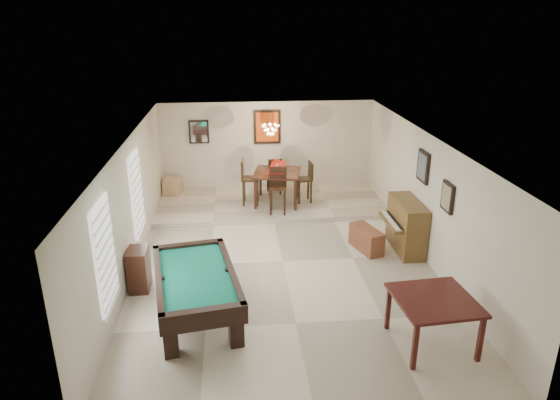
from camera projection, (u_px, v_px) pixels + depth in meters
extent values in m
cube|color=beige|center=(283.00, 262.00, 10.47)|extent=(6.00, 9.00, 0.02)
cube|color=silver|center=(267.00, 147.00, 14.20)|extent=(6.00, 0.04, 2.60)
cube|color=silver|center=(321.00, 340.00, 5.81)|extent=(6.00, 0.04, 2.60)
cube|color=silver|center=(130.00, 209.00, 9.74)|extent=(0.04, 9.00, 2.60)
cube|color=silver|center=(427.00, 199.00, 10.27)|extent=(0.04, 9.00, 2.60)
cube|color=white|center=(283.00, 140.00, 9.55)|extent=(6.00, 9.00, 0.04)
cube|color=beige|center=(271.00, 204.00, 13.47)|extent=(6.00, 2.50, 0.12)
cube|color=white|center=(105.00, 255.00, 7.66)|extent=(0.06, 1.00, 1.70)
cube|color=white|center=(137.00, 193.00, 10.27)|extent=(0.06, 1.00, 1.70)
cube|color=brown|center=(366.00, 239.00, 10.89)|extent=(0.62, 0.98, 0.51)
cube|color=black|center=(139.00, 269.00, 9.29)|extent=(0.36, 0.54, 0.81)
cube|color=tan|center=(172.00, 186.00, 13.96)|extent=(0.51, 0.59, 0.46)
cube|color=#D84C14|center=(267.00, 127.00, 13.96)|extent=(0.75, 0.06, 0.95)
cube|color=white|center=(199.00, 132.00, 13.82)|extent=(0.55, 0.06, 0.65)
cube|color=slate|center=(423.00, 167.00, 10.34)|extent=(0.06, 0.55, 0.65)
cube|color=gray|center=(448.00, 197.00, 9.19)|extent=(0.06, 0.45, 0.55)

